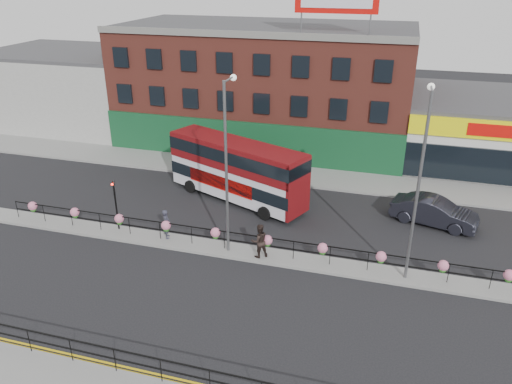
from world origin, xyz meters
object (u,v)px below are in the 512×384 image
(double_decker_bus, at_px, (237,165))
(pedestrian_a, at_px, (167,224))
(lamp_column_east, at_px, (420,172))
(lamp_column_west, at_px, (227,154))
(pedestrian_b, at_px, (259,241))
(car, at_px, (434,212))

(double_decker_bus, xyz_separation_m, pedestrian_a, (-2.27, -6.40, -1.53))
(pedestrian_a, relative_size, lamp_column_east, 0.18)
(lamp_column_west, distance_m, lamp_column_east, 9.67)
(double_decker_bus, distance_m, lamp_column_east, 13.52)
(lamp_column_west, bearing_deg, pedestrian_b, -11.82)
(double_decker_bus, bearing_deg, pedestrian_b, -62.96)
(car, xyz_separation_m, lamp_column_east, (-1.56, -6.58, 5.07))
(car, bearing_deg, pedestrian_b, 141.81)
(double_decker_bus, height_order, lamp_column_east, lamp_column_east)
(pedestrian_b, bearing_deg, pedestrian_a, -40.05)
(lamp_column_east, bearing_deg, car, 76.67)
(pedestrian_a, height_order, pedestrian_b, pedestrian_b)
(pedestrian_a, distance_m, lamp_column_east, 14.47)
(car, bearing_deg, double_decker_bus, 105.38)
(car, distance_m, lamp_column_east, 8.46)
(pedestrian_b, relative_size, lamp_column_west, 0.20)
(car, bearing_deg, lamp_column_east, -178.19)
(car, relative_size, pedestrian_a, 3.07)
(double_decker_bus, relative_size, lamp_column_west, 1.09)
(lamp_column_west, bearing_deg, lamp_column_east, 0.03)
(lamp_column_east, bearing_deg, lamp_column_west, -179.97)
(pedestrian_b, bearing_deg, lamp_column_west, -46.71)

